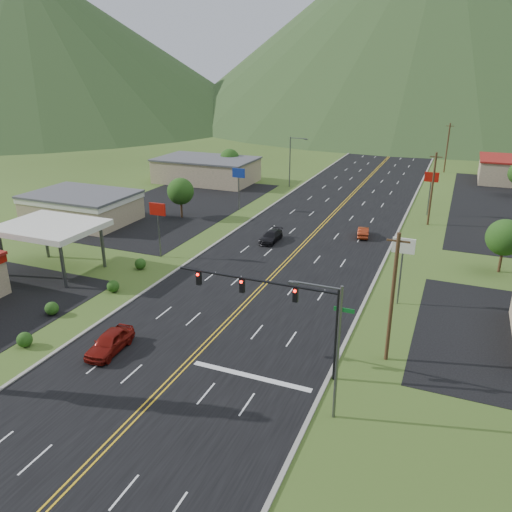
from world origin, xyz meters
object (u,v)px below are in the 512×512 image
at_px(car_red_near, 110,343).
at_px(car_dark_mid, 271,237).
at_px(traffic_signal, 281,301).
at_px(streetlight_west, 292,158).
at_px(streetlight_east, 333,344).
at_px(car_red_far, 363,232).
at_px(gas_canopy, 50,228).

bearing_deg(car_red_near, car_dark_mid, 81.78).
xyz_separation_m(traffic_signal, streetlight_west, (-18.16, 56.00, -0.15)).
distance_m(streetlight_east, streetlight_west, 64.21).
height_order(streetlight_west, car_dark_mid, streetlight_west).
bearing_deg(streetlight_east, traffic_signal, 139.61).
height_order(traffic_signal, car_red_far, traffic_signal).
bearing_deg(gas_canopy, streetlight_west, 77.87).
bearing_deg(car_red_near, streetlight_west, 91.39).
relative_size(streetlight_east, streetlight_west, 1.00).
distance_m(gas_canopy, car_red_near, 19.64).
bearing_deg(traffic_signal, gas_canopy, 164.30).
relative_size(traffic_signal, gas_canopy, 1.31).
bearing_deg(streetlight_west, traffic_signal, -72.03).
relative_size(gas_canopy, car_red_far, 2.57).
xyz_separation_m(car_red_near, car_dark_mid, (2.23, 28.89, -0.14)).
xyz_separation_m(streetlight_west, car_red_near, (5.38, -59.08, -4.37)).
bearing_deg(car_red_far, gas_canopy, 30.91).
relative_size(streetlight_east, car_red_near, 1.90).
xyz_separation_m(streetlight_east, streetlight_west, (-22.86, 60.00, 0.00)).
bearing_deg(streetlight_west, car_red_far, -53.07).
relative_size(streetlight_east, car_red_far, 2.31).
bearing_deg(car_red_far, streetlight_west, -62.80).
relative_size(traffic_signal, streetlight_east, 1.46).
distance_m(traffic_signal, gas_canopy, 29.59).
xyz_separation_m(streetlight_east, gas_canopy, (-33.18, 12.00, -0.31)).
xyz_separation_m(car_dark_mid, car_red_far, (10.28, 6.40, -0.03)).
height_order(gas_canopy, car_dark_mid, gas_canopy).
xyz_separation_m(traffic_signal, car_dark_mid, (-10.56, 25.81, -4.66)).
bearing_deg(gas_canopy, streetlight_east, -19.88).
bearing_deg(streetlight_east, gas_canopy, 160.12).
height_order(streetlight_west, car_red_far, streetlight_west).
height_order(traffic_signal, car_dark_mid, traffic_signal).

